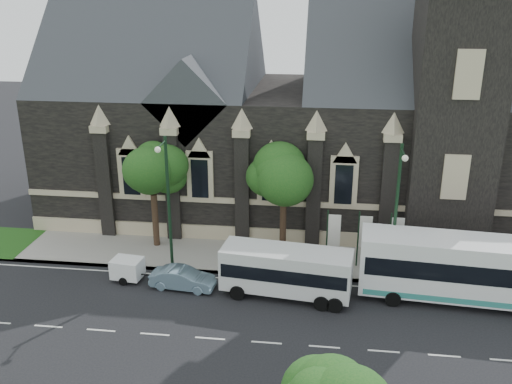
% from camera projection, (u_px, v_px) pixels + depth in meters
% --- Properties ---
extents(ground, '(160.00, 160.00, 0.00)m').
position_uv_depth(ground, '(210.00, 338.00, 29.36)').
color(ground, black).
rests_on(ground, ground).
extents(sidewalk, '(80.00, 5.00, 0.15)m').
position_uv_depth(sidewalk, '(238.00, 256.00, 38.18)').
color(sidewalk, gray).
rests_on(sidewalk, ground).
extents(museum, '(40.00, 17.70, 29.90)m').
position_uv_depth(museum, '(319.00, 114.00, 43.45)').
color(museum, black).
rests_on(museum, ground).
extents(tree_walk_right, '(4.08, 4.08, 7.80)m').
position_uv_depth(tree_walk_right, '(287.00, 173.00, 36.96)').
color(tree_walk_right, black).
rests_on(tree_walk_right, ground).
extents(tree_walk_left, '(3.91, 3.91, 7.64)m').
position_uv_depth(tree_walk_left, '(156.00, 169.00, 38.03)').
color(tree_walk_left, black).
rests_on(tree_walk_left, ground).
extents(street_lamp_near, '(0.36, 1.88, 9.00)m').
position_uv_depth(street_lamp_near, '(397.00, 208.00, 33.05)').
color(street_lamp_near, black).
rests_on(street_lamp_near, ground).
extents(street_lamp_mid, '(0.36, 1.88, 9.00)m').
position_uv_depth(street_lamp_mid, '(168.00, 198.00, 34.67)').
color(street_lamp_mid, black).
rests_on(street_lamp_mid, ground).
extents(banner_flag_left, '(0.90, 0.10, 4.00)m').
position_uv_depth(banner_flag_left, '(332.00, 233.00, 36.20)').
color(banner_flag_left, black).
rests_on(banner_flag_left, ground).
extents(banner_flag_center, '(0.90, 0.10, 4.00)m').
position_uv_depth(banner_flag_center, '(363.00, 235.00, 35.96)').
color(banner_flag_center, black).
rests_on(banner_flag_center, ground).
extents(banner_flag_right, '(0.90, 0.10, 4.00)m').
position_uv_depth(banner_flag_right, '(394.00, 237.00, 35.73)').
color(banner_flag_right, black).
rests_on(banner_flag_right, ground).
extents(tour_coach, '(13.66, 3.97, 3.93)m').
position_uv_depth(tour_coach, '(479.00, 270.00, 32.03)').
color(tour_coach, white).
rests_on(tour_coach, ground).
extents(shuttle_bus, '(7.91, 3.45, 2.96)m').
position_uv_depth(shuttle_bus, '(287.00, 270.00, 32.96)').
color(shuttle_bus, silver).
rests_on(shuttle_bus, ground).
extents(box_trailer, '(2.75, 1.62, 1.43)m').
position_uv_depth(box_trailer, '(127.00, 268.00, 35.00)').
color(box_trailer, white).
rests_on(box_trailer, ground).
extents(sedan, '(4.11, 1.76, 1.32)m').
position_uv_depth(sedan, '(183.00, 278.00, 34.09)').
color(sedan, '#7C9DB4').
rests_on(sedan, ground).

